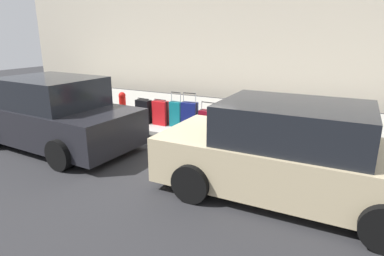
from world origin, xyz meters
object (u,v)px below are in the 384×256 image
suitcase_black_2 (267,126)px  bollard_post (107,106)px  suitcase_navy_6 (190,116)px  suitcase_maroon_5 (208,121)px  suitcase_teal_7 (176,114)px  suitcase_red_1 (288,127)px  suitcase_silver_4 (227,123)px  suitcase_red_8 (161,113)px  suitcase_teal_0 (312,133)px  parked_car_beige_0 (291,154)px  fire_hydrant (123,105)px  suitcase_black_9 (144,111)px  suitcase_olive_3 (246,125)px  parked_car_charcoal_1 (54,115)px

suitcase_black_2 → bollard_post: (4.85, 0.14, 0.01)m
bollard_post → suitcase_black_2: bearing=-178.4°
suitcase_navy_6 → bollard_post: (2.78, 0.07, -0.00)m
suitcase_maroon_5 → suitcase_teal_7: (0.98, -0.05, 0.06)m
suitcase_red_1 → suitcase_navy_6: same height
suitcase_silver_4 → suitcase_red_8: suitcase_silver_4 is taller
suitcase_teal_0 → parked_car_beige_0: (0.03, 2.41, 0.30)m
suitcase_silver_4 → suitcase_navy_6: (1.03, 0.13, 0.09)m
suitcase_black_2 → suitcase_silver_4: 1.04m
suitcase_navy_6 → suitcase_red_8: size_ratio=1.37×
fire_hydrant → suitcase_red_8: bearing=179.4°
suitcase_red_1 → suitcase_silver_4: suitcase_red_1 is taller
suitcase_maroon_5 → suitcase_red_8: suitcase_maroon_5 is taller
suitcase_black_2 → suitcase_black_9: (3.56, 0.05, -0.03)m
suitcase_olive_3 → suitcase_teal_7: size_ratio=0.96×
suitcase_black_9 → fire_hydrant: fire_hydrant is taller
fire_hydrant → parked_car_beige_0: 5.86m
suitcase_maroon_5 → suitcase_red_8: 1.47m
suitcase_red_1 → suitcase_red_8: size_ratio=1.37×
suitcase_teal_0 → suitcase_black_9: 4.58m
suitcase_red_8 → parked_car_beige_0: parked_car_beige_0 is taller
suitcase_red_8 → suitcase_black_9: bearing=5.2°
suitcase_red_1 → fire_hydrant: bearing=-0.1°
suitcase_red_1 → suitcase_teal_7: suitcase_red_1 is taller
suitcase_olive_3 → suitcase_black_9: size_ratio=1.29×
suitcase_black_2 → parked_car_charcoal_1: bearing=27.3°
suitcase_teal_0 → fire_hydrant: 5.40m
suitcase_red_1 → suitcase_black_9: size_ratio=1.39×
suitcase_red_1 → suitcase_maroon_5: size_ratio=1.26×
suitcase_navy_6 → parked_car_charcoal_1: (2.46, 2.26, 0.26)m
suitcase_silver_4 → suitcase_maroon_5: suitcase_silver_4 is taller
suitcase_red_1 → suitcase_black_2: size_ratio=1.04×
parked_car_beige_0 → suitcase_silver_4: bearing=-49.8°
suitcase_red_1 → suitcase_silver_4: size_ratio=1.20×
suitcase_black_9 → fire_hydrant: 0.82m
suitcase_teal_7 → suitcase_maroon_5: bearing=177.3°
suitcase_olive_3 → parked_car_beige_0: size_ratio=0.21×
suitcase_navy_6 → parked_car_beige_0: bearing=143.4°
fire_hydrant → parked_car_charcoal_1: (0.15, 2.34, 0.20)m
suitcase_black_2 → suitcase_red_8: size_ratio=1.32×
suitcase_olive_3 → fire_hydrant: bearing=-1.2°
suitcase_silver_4 → bollard_post: suitcase_silver_4 is taller
parked_car_charcoal_1 → suitcase_red_1: bearing=-155.1°
suitcase_navy_6 → bollard_post: suitcase_navy_6 is taller
suitcase_red_1 → fire_hydrant: suitcase_red_1 is taller
parked_car_charcoal_1 → suitcase_black_2: bearing=-152.7°
suitcase_red_1 → suitcase_red_8: bearing=0.1°
suitcase_red_1 → bollard_post: size_ratio=1.36×
suitcase_teal_7 → parked_car_beige_0: parked_car_beige_0 is taller
parked_car_charcoal_1 → fire_hydrant: bearing=-93.7°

